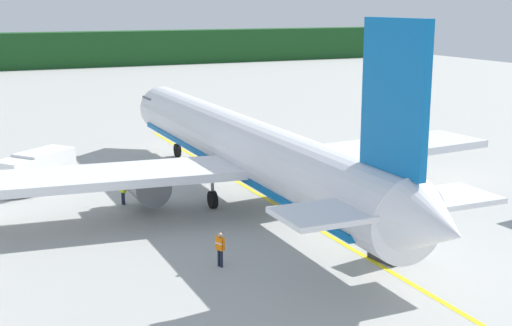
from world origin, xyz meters
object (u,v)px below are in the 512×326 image
Objects in this scene: airliner_foreground at (245,149)px; cargo_container_near at (393,241)px; service_truck_catering at (36,169)px; crew_loader_left at (220,247)px; crew_marshaller at (123,190)px.

cargo_container_near is at bearing -79.50° from airliner_foreground.
crew_loader_left is (6.20, -18.63, -0.44)m from service_truck_catering.
crew_marshaller is (4.51, -6.17, -0.50)m from service_truck_catering.
crew_loader_left is at bearing -71.58° from service_truck_catering.
airliner_foreground is at bearing -34.53° from service_truck_catering.
service_truck_catering is 7.66m from crew_marshaller.
airliner_foreground is at bearing 100.50° from cargo_container_near.
airliner_foreground reaches higher than service_truck_catering.
crew_marshaller is at bearing 97.74° from crew_loader_left.
cargo_container_near is at bearing -17.36° from crew_loader_left.
crew_marshaller is (-7.51, 2.10, -2.43)m from airliner_foreground.
airliner_foreground is 7.11× the size of service_truck_catering.
cargo_container_near reaches higher than crew_loader_left.
service_truck_catering is 3.57× the size of crew_marshaller.
service_truck_catering is 19.64m from crew_loader_left.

